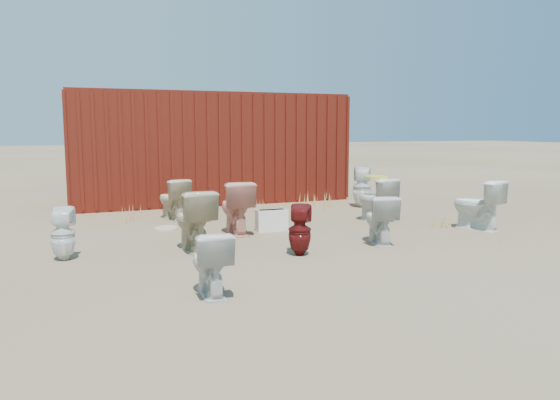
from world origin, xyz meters
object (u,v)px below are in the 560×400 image
object	(u,v)px
shipping_container	(206,147)
toilet_back_beige_left	(173,199)
toilet_front_e	(477,205)
toilet_back_e	(362,187)
toilet_front_pink	(236,207)
toilet_front_maroon	(300,230)
toilet_front_c	(380,219)
loose_tank	(272,220)
toilet_front_a	(210,263)
toilet_back_yellowlid	(376,200)
toilet_back_a	(63,234)
toilet_back_beige_right	(193,220)

from	to	relation	value
shipping_container	toilet_back_beige_left	xyz separation A→B (m)	(-1.26, -2.50, -0.83)
toilet_front_e	toilet_back_e	world-z (taller)	toilet_back_e
toilet_front_pink	toilet_front_maroon	distance (m)	1.74
toilet_front_c	loose_tank	world-z (taller)	toilet_front_c
toilet_front_a	toilet_back_e	size ratio (longest dim) A/B	0.77
shipping_container	loose_tank	world-z (taller)	shipping_container
shipping_container	toilet_back_yellowlid	bearing A→B (deg)	-63.29
toilet_back_a	toilet_back_e	size ratio (longest dim) A/B	0.79
toilet_front_pink	toilet_back_e	world-z (taller)	toilet_back_e
toilet_back_yellowlid	toilet_front_a	bearing A→B (deg)	28.91
toilet_back_a	toilet_back_yellowlid	size ratio (longest dim) A/B	0.85
toilet_back_beige_left	toilet_front_a	bearing A→B (deg)	67.57
toilet_back_beige_left	shipping_container	bearing A→B (deg)	-133.06
toilet_back_yellowlid	toilet_back_beige_left	bearing A→B (deg)	-35.66
toilet_back_yellowlid	toilet_back_e	bearing A→B (deg)	-122.75
toilet_front_e	loose_tank	distance (m)	3.34
shipping_container	toilet_front_c	size ratio (longest dim) A/B	8.54
toilet_front_a	toilet_front_pink	size ratio (longest dim) A/B	0.78
toilet_back_yellowlid	loose_tank	bearing A→B (deg)	-5.53
toilet_back_beige_right	toilet_front_c	bearing A→B (deg)	163.38
toilet_back_a	toilet_front_a	bearing A→B (deg)	132.43
toilet_back_yellowlid	toilet_back_e	size ratio (longest dim) A/B	0.93
toilet_front_e	toilet_back_a	bearing A→B (deg)	-20.37
toilet_back_e	toilet_back_beige_left	bearing A→B (deg)	31.48
toilet_back_beige_right	loose_tank	bearing A→B (deg)	-153.02
toilet_front_a	toilet_back_a	world-z (taller)	toilet_back_a
toilet_front_c	toilet_front_e	world-z (taller)	toilet_front_e
toilet_front_e	loose_tank	world-z (taller)	toilet_front_e
toilet_front_a	toilet_front_maroon	distance (m)	1.95
toilet_back_a	toilet_back_e	xyz separation A→B (m)	(5.81, 2.67, 0.09)
toilet_front_e	toilet_back_yellowlid	bearing A→B (deg)	-67.13
toilet_front_maroon	toilet_front_a	bearing A→B (deg)	70.42
toilet_front_e	toilet_back_a	distance (m)	6.25
toilet_back_beige_right	toilet_back_e	distance (m)	4.98
shipping_container	toilet_front_a	world-z (taller)	shipping_container
toilet_front_a	toilet_front_e	bearing A→B (deg)	-158.06
toilet_front_a	loose_tank	xyz separation A→B (m)	(1.75, 2.93, -0.15)
toilet_front_e	toilet_back_yellowlid	world-z (taller)	toilet_front_e
shipping_container	toilet_back_e	bearing A→B (deg)	-41.67
shipping_container	toilet_front_e	size ratio (longest dim) A/B	7.29
toilet_front_maroon	toilet_front_e	world-z (taller)	toilet_front_e
toilet_front_e	shipping_container	bearing A→B (deg)	-77.52
toilet_front_pink	toilet_back_e	bearing A→B (deg)	-147.69
shipping_container	toilet_front_a	distance (m)	7.42
shipping_container	toilet_back_yellowlid	distance (m)	4.60
shipping_container	toilet_back_e	distance (m)	3.70
toilet_back_a	toilet_back_beige_right	xyz separation A→B (m)	(1.64, -0.06, 0.08)
toilet_front_c	shipping_container	bearing A→B (deg)	-64.96
toilet_front_a	toilet_back_a	size ratio (longest dim) A/B	0.98
toilet_back_a	toilet_back_e	bearing A→B (deg)	-145.89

